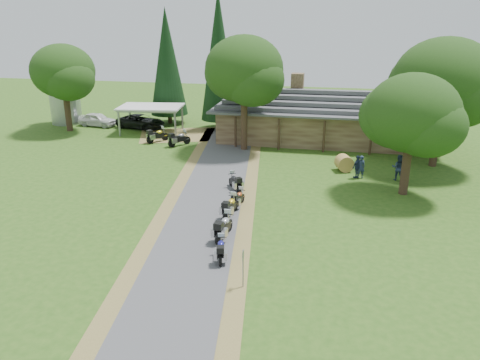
% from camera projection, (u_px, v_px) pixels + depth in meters
% --- Properties ---
extents(ground, '(120.00, 120.00, 0.00)m').
position_uv_depth(ground, '(193.00, 244.00, 24.81)').
color(ground, '#2B5417').
rests_on(ground, ground).
extents(driveway, '(51.95, 51.95, 0.00)m').
position_uv_depth(driveway, '(205.00, 214.00, 28.60)').
color(driveway, '#4D4E50').
rests_on(driveway, ground).
extents(lodge, '(21.40, 9.40, 4.90)m').
position_uv_depth(lodge, '(327.00, 115.00, 44.99)').
color(lodge, brown).
rests_on(lodge, ground).
extents(silo, '(3.40, 3.40, 6.65)m').
position_uv_depth(silo, '(64.00, 94.00, 51.72)').
color(silo, gray).
rests_on(silo, ground).
extents(carport, '(6.82, 5.00, 2.74)m').
position_uv_depth(carport, '(152.00, 119.00, 48.24)').
color(carport, silver).
rests_on(carport, ground).
extents(car_white_sedan, '(3.07, 5.77, 1.83)m').
position_uv_depth(car_white_sedan, '(97.00, 118.00, 51.11)').
color(car_white_sedan, silver).
rests_on(car_white_sedan, ground).
extents(car_dark_suv, '(3.64, 6.18, 2.21)m').
position_uv_depth(car_dark_suv, '(141.00, 118.00, 50.06)').
color(car_dark_suv, black).
rests_on(car_dark_suv, ground).
extents(motorcycle_row_a, '(0.91, 1.80, 1.18)m').
position_uv_depth(motorcycle_row_a, '(221.00, 248.00, 23.11)').
color(motorcycle_row_a, navy).
rests_on(motorcycle_row_a, ground).
extents(motorcycle_row_b, '(0.90, 2.14, 1.42)m').
position_uv_depth(motorcycle_row_b, '(224.00, 226.00, 25.31)').
color(motorcycle_row_b, '#9A9DA2').
rests_on(motorcycle_row_b, ground).
extents(motorcycle_row_c, '(0.87, 2.02, 1.34)m').
position_uv_depth(motorcycle_row_c, '(230.00, 206.00, 28.11)').
color(motorcycle_row_c, yellow).
rests_on(motorcycle_row_c, ground).
extents(motorcycle_row_d, '(0.81, 1.75, 1.15)m').
position_uv_depth(motorcycle_row_d, '(238.00, 198.00, 29.57)').
color(motorcycle_row_d, '#C04E23').
rests_on(motorcycle_row_d, ground).
extents(motorcycle_row_e, '(1.51, 1.85, 1.25)m').
position_uv_depth(motorcycle_row_e, '(235.00, 181.00, 32.40)').
color(motorcycle_row_e, black).
rests_on(motorcycle_row_e, ground).
extents(motorcycle_carport_a, '(1.84, 2.12, 1.46)m').
position_uv_depth(motorcycle_carport_a, '(157.00, 135.00, 44.69)').
color(motorcycle_carport_a, gold).
rests_on(motorcycle_carport_a, ground).
extents(motorcycle_carport_b, '(1.86, 2.11, 1.46)m').
position_uv_depth(motorcycle_carport_b, '(179.00, 138.00, 43.44)').
color(motorcycle_carport_b, gray).
rests_on(motorcycle_carport_b, ground).
extents(person_a, '(0.64, 0.50, 2.06)m').
position_uv_depth(person_a, '(361.00, 165.00, 34.60)').
color(person_a, '#263351').
rests_on(person_a, ground).
extents(person_b, '(0.72, 0.58, 2.26)m').
position_uv_depth(person_b, '(399.00, 165.00, 34.14)').
color(person_b, '#263351').
rests_on(person_b, ground).
extents(person_c, '(0.70, 0.71, 2.04)m').
position_uv_depth(person_c, '(358.00, 165.00, 34.66)').
color(person_c, '#263351').
rests_on(person_c, ground).
extents(hay_bale, '(1.55, 1.48, 1.25)m').
position_uv_depth(hay_bale, '(344.00, 163.00, 36.38)').
color(hay_bale, '#A1803B').
rests_on(hay_bale, ground).
extents(sign_post, '(0.33, 0.06, 1.84)m').
position_uv_depth(sign_post, '(243.00, 269.00, 20.59)').
color(sign_post, gray).
rests_on(sign_post, ground).
extents(oak_lodge_left, '(6.76, 6.76, 11.55)m').
position_uv_depth(oak_lodge_left, '(244.00, 85.00, 40.50)').
color(oak_lodge_left, '#163510').
rests_on(oak_lodge_left, ground).
extents(oak_lodge_right, '(7.80, 7.80, 10.89)m').
position_uv_depth(oak_lodge_right, '(442.00, 98.00, 36.01)').
color(oak_lodge_right, '#163510').
rests_on(oak_lodge_right, ground).
extents(oak_driveway, '(6.04, 6.04, 8.96)m').
position_uv_depth(oak_driveway, '(411.00, 129.00, 30.39)').
color(oak_driveway, '#163510').
rests_on(oak_driveway, ground).
extents(oak_silo, '(6.39, 6.39, 9.96)m').
position_uv_depth(oak_silo, '(64.00, 83.00, 47.73)').
color(oak_silo, '#163510').
rests_on(oak_silo, ground).
extents(cedar_near, '(3.89, 3.89, 14.11)m').
position_uv_depth(cedar_near, '(219.00, 61.00, 48.06)').
color(cedar_near, black).
rests_on(cedar_near, ground).
extents(cedar_far, '(4.08, 4.08, 12.43)m').
position_uv_depth(cedar_far, '(167.00, 67.00, 50.77)').
color(cedar_far, black).
rests_on(cedar_far, ground).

